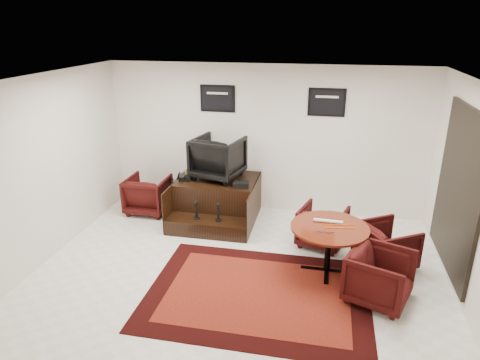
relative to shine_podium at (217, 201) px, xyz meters
name	(u,v)px	position (x,y,z in m)	size (l,w,h in m)	color
ground	(238,276)	(0.79, -1.85, -0.35)	(6.00, 6.00, 0.00)	white
room_shell	(269,159)	(1.19, -1.73, 1.43)	(6.02, 5.02, 2.81)	white
area_rug	(258,293)	(1.15, -2.23, -0.35)	(3.00, 2.25, 0.01)	black
shine_podium	(217,201)	(0.00, 0.00, 0.00)	(1.48, 1.52, 0.76)	black
shine_chair	(218,156)	(0.00, 0.15, 0.84)	(0.83, 0.78, 0.86)	black
shoes_pair	(186,177)	(-0.56, -0.09, 0.46)	(0.26, 0.29, 0.09)	black
polish_kit	(241,185)	(0.51, -0.25, 0.46)	(0.27, 0.19, 0.09)	black
umbrella_black	(168,198)	(-0.89, -0.20, 0.06)	(0.31, 0.12, 0.83)	black
umbrella_hooked	(173,193)	(-0.83, -0.05, 0.11)	(0.34, 0.13, 0.92)	black
armchair_side	(148,193)	(-1.38, 0.02, 0.04)	(0.76, 0.71, 0.78)	black
meeting_table	(329,232)	(2.06, -1.45, 0.29)	(1.12, 1.12, 0.73)	#4C180A
table_chair_back	(323,224)	(1.96, -0.64, 0.01)	(0.71, 0.66, 0.73)	black
table_chair_window	(387,243)	(2.92, -1.11, 0.02)	(0.72, 0.68, 0.75)	black
table_chair_corner	(380,274)	(2.73, -2.04, 0.04)	(0.76, 0.71, 0.79)	black
paper_roll	(328,221)	(2.03, -1.33, 0.41)	(0.05, 0.05, 0.42)	silver
table_clutter	(337,227)	(2.15, -1.47, 0.39)	(0.57, 0.37, 0.01)	#F95B0D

